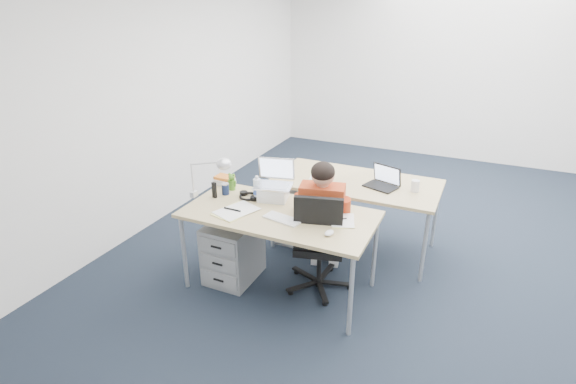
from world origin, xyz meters
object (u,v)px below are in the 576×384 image
at_px(seated_person, 323,221).
at_px(book_stack, 225,180).
at_px(far_cup, 415,186).
at_px(dark_laptop, 381,177).
at_px(office_chair, 319,262).
at_px(drawer_pedestal_far, 298,214).
at_px(headphones, 249,196).
at_px(wireless_keyboard, 283,219).
at_px(computer_mouse, 329,233).
at_px(desk_far, 356,185).
at_px(silver_laptop, 273,181).
at_px(cordless_phone, 214,190).
at_px(desk_near, 279,218).
at_px(drawer_pedestal_near, 233,251).
at_px(water_bottle, 257,188).
at_px(bear_figurine, 232,181).
at_px(desk_lamp, 204,176).
at_px(can_koozie, 225,189).
at_px(sunglasses, 325,215).

xyz_separation_m(seated_person, book_stack, (-1.04, 0.07, 0.19)).
xyz_separation_m(book_stack, far_cup, (1.70, 0.58, 0.01)).
bearing_deg(dark_laptop, office_chair, -93.29).
height_order(drawer_pedestal_far, far_cup, far_cup).
height_order(headphones, dark_laptop, dark_laptop).
relative_size(wireless_keyboard, computer_mouse, 3.29).
bearing_deg(dark_laptop, desk_far, -173.78).
height_order(silver_laptop, cordless_phone, silver_laptop).
height_order(desk_near, headphones, headphones).
bearing_deg(dark_laptop, drawer_pedestal_near, -120.55).
height_order(drawer_pedestal_near, far_cup, far_cup).
bearing_deg(far_cup, silver_laptop, -147.86).
relative_size(silver_laptop, water_bottle, 1.57).
height_order(drawer_pedestal_near, silver_laptop, silver_laptop).
relative_size(drawer_pedestal_far, computer_mouse, 5.69).
bearing_deg(bear_figurine, drawer_pedestal_near, -41.03).
distance_m(desk_far, book_stack, 1.28).
relative_size(desk_near, water_bottle, 7.24).
xyz_separation_m(seated_person, headphones, (-0.67, -0.12, 0.17)).
distance_m(drawer_pedestal_far, book_stack, 0.92).
bearing_deg(desk_far, wireless_keyboard, -105.92).
relative_size(desk_near, computer_mouse, 16.56).
xyz_separation_m(silver_laptop, book_stack, (-0.58, 0.12, -0.13)).
bearing_deg(wireless_keyboard, desk_lamp, -174.81).
relative_size(desk_far, computer_mouse, 16.56).
height_order(computer_mouse, desk_lamp, desk_lamp).
distance_m(desk_far, cordless_phone, 1.39).
distance_m(office_chair, drawer_pedestal_near, 0.78).
xyz_separation_m(headphones, can_koozie, (-0.23, -0.02, 0.04)).
distance_m(drawer_pedestal_near, computer_mouse, 1.08).
height_order(bear_figurine, desk_lamp, desk_lamp).
bearing_deg(seated_person, wireless_keyboard, -130.95).
relative_size(desk_near, seated_person, 1.37).
bearing_deg(silver_laptop, wireless_keyboard, -66.58).
bearing_deg(drawer_pedestal_near, silver_laptop, 43.67).
bearing_deg(desk_lamp, dark_laptop, 42.78).
xyz_separation_m(silver_laptop, cordless_phone, (-0.49, -0.19, -0.10)).
relative_size(desk_near, headphones, 7.12).
distance_m(desk_far, computer_mouse, 1.15).
relative_size(desk_near, wireless_keyboard, 5.03).
bearing_deg(office_chair, desk_near, -174.35).
bearing_deg(can_koozie, desk_near, -13.28).
xyz_separation_m(wireless_keyboard, computer_mouse, (0.43, -0.09, 0.01)).
relative_size(office_chair, cordless_phone, 6.56).
xyz_separation_m(seated_person, drawer_pedestal_far, (-0.50, 0.62, -0.31)).
distance_m(office_chair, desk_lamp, 1.24).
relative_size(office_chair, bear_figurine, 5.82).
height_order(wireless_keyboard, sunglasses, sunglasses).
relative_size(drawer_pedestal_near, drawer_pedestal_far, 1.00).
distance_m(book_stack, dark_laptop, 1.49).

